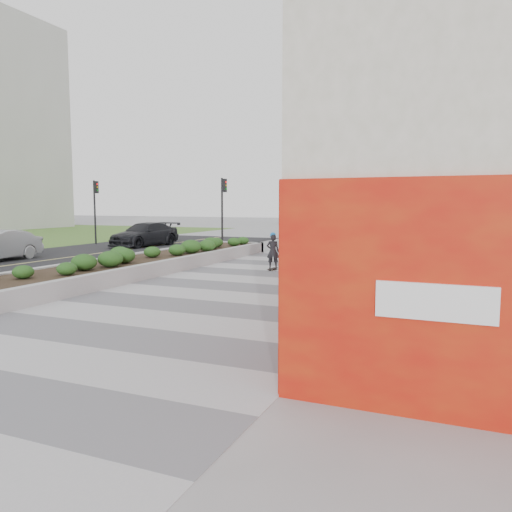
# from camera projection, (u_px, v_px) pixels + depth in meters

# --- Properties ---
(ground) EXTENTS (160.00, 160.00, 0.00)m
(ground) POSITION_uv_depth(u_px,v_px,m) (161.00, 322.00, 11.29)
(ground) COLOR gray
(ground) RESTS_ON ground
(walkway) EXTENTS (8.00, 36.00, 0.01)m
(walkway) POSITION_uv_depth(u_px,v_px,m) (221.00, 299.00, 14.04)
(walkway) COLOR #A8A8AD
(walkway) RESTS_ON ground
(building) EXTENTS (6.04, 24.08, 8.00)m
(building) POSITION_uv_depth(u_px,v_px,m) (492.00, 164.00, 16.38)
(building) COLOR #BAB49E
(building) RESTS_ON ground
(planter) EXTENTS (3.00, 18.00, 0.90)m
(planter) POSITION_uv_depth(u_px,v_px,m) (143.00, 261.00, 19.80)
(planter) COLOR #9E9EA0
(planter) RESTS_ON ground
(street) EXTENTS (10.00, 40.00, 0.00)m
(street) POSITION_uv_depth(u_px,v_px,m) (23.00, 263.00, 22.37)
(street) COLOR black
(street) RESTS_ON ground
(traffic_signal_near) EXTENTS (0.33, 0.28, 4.20)m
(traffic_signal_near) POSITION_uv_depth(u_px,v_px,m) (223.00, 202.00, 29.83)
(traffic_signal_near) COLOR black
(traffic_signal_near) RESTS_ON ground
(traffic_signal_far) EXTENTS (0.33, 0.28, 4.20)m
(traffic_signal_far) POSITION_uv_depth(u_px,v_px,m) (95.00, 202.00, 32.95)
(traffic_signal_far) COLOR black
(traffic_signal_far) RESTS_ON ground
(distant_bldg_north_l) EXTENTS (16.00, 12.00, 20.00)m
(distant_bldg_north_l) POSITION_uv_depth(u_px,v_px,m) (373.00, 145.00, 62.53)
(distant_bldg_north_l) COLOR #ADAAA3
(distant_bldg_north_l) RESTS_ON ground
(manhole_cover) EXTENTS (0.44, 0.44, 0.01)m
(manhole_cover) POSITION_uv_depth(u_px,v_px,m) (237.00, 300.00, 13.84)
(manhole_cover) COLOR #595654
(manhole_cover) RESTS_ON ground
(skateboarder) EXTENTS (0.59, 0.72, 1.53)m
(skateboarder) POSITION_uv_depth(u_px,v_px,m) (273.00, 251.00, 20.03)
(skateboarder) COLOR beige
(skateboarder) RESTS_ON ground
(car_dark) EXTENTS (2.63, 5.29, 1.48)m
(car_dark) POSITION_uv_depth(u_px,v_px,m) (145.00, 234.00, 31.50)
(car_dark) COLOR black
(car_dark) RESTS_ON ground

